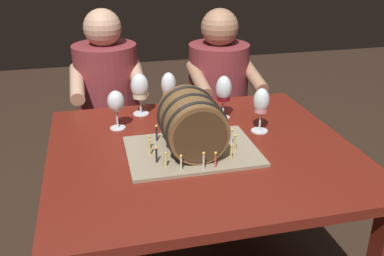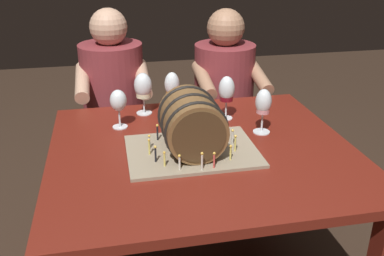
# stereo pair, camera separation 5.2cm
# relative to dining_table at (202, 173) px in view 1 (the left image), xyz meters

# --- Properties ---
(dining_table) EXTENTS (1.15, 1.02, 0.74)m
(dining_table) POSITION_rel_dining_table_xyz_m (0.00, 0.00, 0.00)
(dining_table) COLOR maroon
(dining_table) RESTS_ON ground
(barrel_cake) EXTENTS (0.48, 0.35, 0.23)m
(barrel_cake) POSITION_rel_dining_table_xyz_m (-0.05, -0.03, 0.21)
(barrel_cake) COLOR gray
(barrel_cake) RESTS_ON dining_table
(wine_glass_red) EXTENTS (0.07, 0.07, 0.19)m
(wine_glass_red) POSITION_rel_dining_table_xyz_m (0.17, 0.26, 0.24)
(wine_glass_red) COLOR white
(wine_glass_red) RESTS_ON dining_table
(wine_glass_empty) EXTENTS (0.07, 0.07, 0.17)m
(wine_glass_empty) POSITION_rel_dining_table_xyz_m (-0.30, 0.26, 0.23)
(wine_glass_empty) COLOR white
(wine_glass_empty) RESTS_ON dining_table
(wine_glass_rose) EXTENTS (0.07, 0.07, 0.19)m
(wine_glass_rose) POSITION_rel_dining_table_xyz_m (0.27, 0.09, 0.23)
(wine_glass_rose) COLOR white
(wine_glass_rose) RESTS_ON dining_table
(wine_glass_amber) EXTENTS (0.07, 0.07, 0.19)m
(wine_glass_amber) POSITION_rel_dining_table_xyz_m (-0.05, 0.40, 0.23)
(wine_glass_amber) COLOR white
(wine_glass_amber) RESTS_ON dining_table
(wine_glass_white) EXTENTS (0.08, 0.08, 0.19)m
(wine_glass_white) POSITION_rel_dining_table_xyz_m (-0.18, 0.40, 0.23)
(wine_glass_white) COLOR white
(wine_glass_white) RESTS_ON dining_table
(person_seated_left) EXTENTS (0.37, 0.46, 1.15)m
(person_seated_left) POSITION_rel_dining_table_xyz_m (-0.31, 0.81, -0.10)
(person_seated_left) COLOR #4C1B1E
(person_seated_left) RESTS_ON ground
(person_seated_right) EXTENTS (0.38, 0.46, 1.13)m
(person_seated_right) POSITION_rel_dining_table_xyz_m (0.31, 0.81, -0.11)
(person_seated_right) COLOR #4C1B1E
(person_seated_right) RESTS_ON ground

